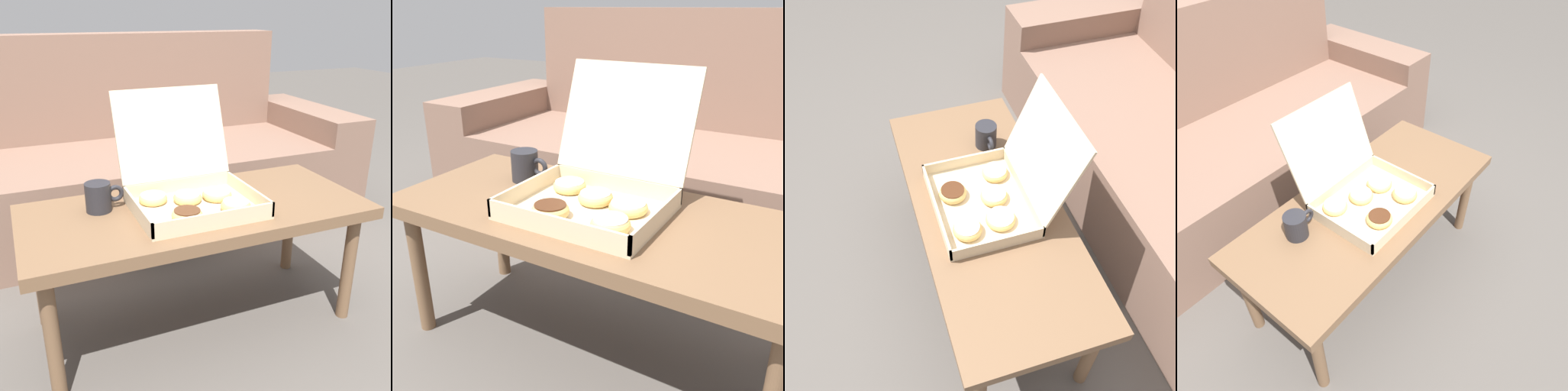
{
  "view_description": "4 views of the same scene",
  "coord_description": "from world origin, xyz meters",
  "views": [
    {
      "loc": [
        -0.54,
        -1.41,
        1.05
      ],
      "look_at": [
        -0.01,
        -0.16,
        0.5
      ],
      "focal_mm": 42.0,
      "sensor_mm": 36.0,
      "label": 1
    },
    {
      "loc": [
        0.53,
        -1.09,
        0.95
      ],
      "look_at": [
        -0.01,
        -0.16,
        0.5
      ],
      "focal_mm": 42.0,
      "sensor_mm": 36.0,
      "label": 2
    },
    {
      "loc": [
        0.96,
        -0.46,
        1.67
      ],
      "look_at": [
        -0.01,
        -0.16,
        0.5
      ],
      "focal_mm": 42.0,
      "sensor_mm": 36.0,
      "label": 3
    },
    {
      "loc": [
        -0.84,
        -0.82,
        1.48
      ],
      "look_at": [
        -0.01,
        -0.16,
        0.5
      ],
      "focal_mm": 35.0,
      "sensor_mm": 36.0,
      "label": 4
    }
  ],
  "objects": [
    {
      "name": "couch",
      "position": [
        0.0,
        0.84,
        0.3
      ],
      "size": [
        2.39,
        0.85,
        0.94
      ],
      "color": "#7A5B4C",
      "rests_on": "ground_plane"
    },
    {
      "name": "coffee_table",
      "position": [
        0.0,
        -0.13,
        0.4
      ],
      "size": [
        1.13,
        0.5,
        0.45
      ],
      "color": "brown",
      "rests_on": "ground_plane"
    },
    {
      "name": "pastry_box",
      "position": [
        -0.01,
        -0.11,
        0.51
      ],
      "size": [
        0.4,
        0.44,
        0.35
      ],
      "color": "beige",
      "rests_on": "coffee_table"
    },
    {
      "name": "coffee_mug",
      "position": [
        -0.3,
        -0.04,
        0.5
      ],
      "size": [
        0.12,
        0.08,
        0.09
      ],
      "color": "#232328",
      "rests_on": "coffee_table"
    },
    {
      "name": "ground_plane",
      "position": [
        0.0,
        0.0,
        0.0
      ],
      "size": [
        12.0,
        12.0,
        0.0
      ],
      "primitive_type": "plane",
      "color": "#514C47"
    }
  ]
}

